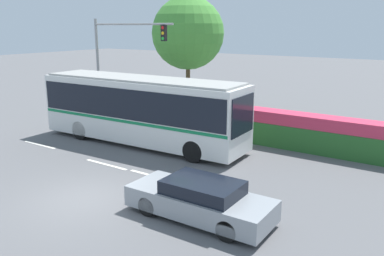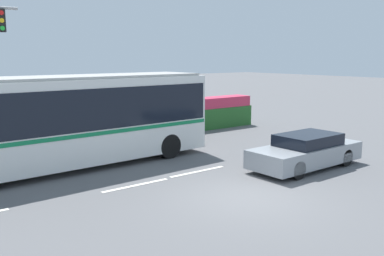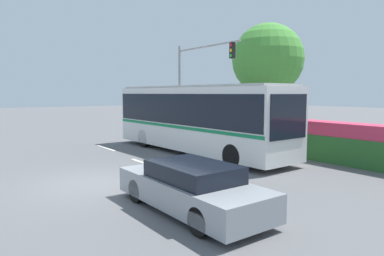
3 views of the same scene
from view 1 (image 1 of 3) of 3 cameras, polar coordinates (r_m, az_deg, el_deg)
The scene contains 9 objects.
ground_plane at distance 14.85m, azimuth -14.94°, elevation -9.66°, with size 140.00×140.00×0.00m, color #5B5B5E.
city_bus at distance 20.53m, azimuth -7.25°, elevation 3.03°, with size 11.39×2.97×3.41m.
sedan_foreground at distance 12.78m, azimuth 1.17°, elevation -10.15°, with size 4.73×1.82×1.27m.
traffic_light_pole at distance 26.11m, azimuth -10.67°, elevation 10.49°, with size 6.27×0.24×6.36m.
flowering_hedge at distance 20.24m, azimuth 16.59°, elevation -0.74°, with size 10.08×1.16×1.76m.
street_tree_left at distance 28.61m, azimuth -0.59°, elevation 13.28°, with size 5.02×5.02×7.92m.
lane_stripe_near at distance 18.08m, azimuth -12.08°, elevation -5.09°, with size 2.40×0.16×0.01m, color silver.
lane_stripe_mid at distance 16.46m, azimuth -5.51°, elevation -6.79°, with size 2.40×0.16×0.01m, color silver.
lane_stripe_far at distance 21.99m, azimuth -20.80°, elevation -2.23°, with size 2.40×0.16×0.01m, color silver.
Camera 1 is at (10.44, -8.75, 5.91)m, focal length 37.60 mm.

